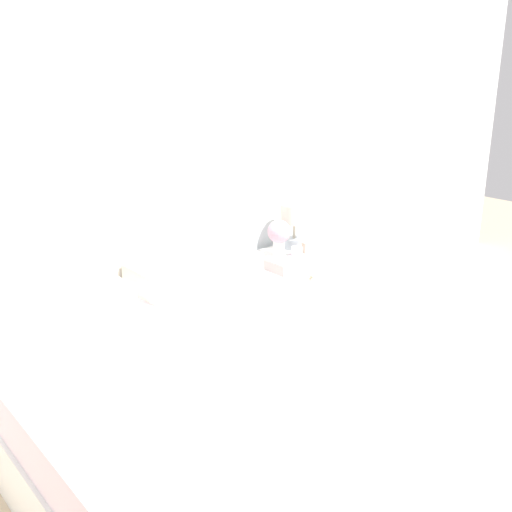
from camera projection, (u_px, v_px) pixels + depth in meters
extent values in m
plane|color=#CCB28E|center=(116.00, 371.00, 3.54)|extent=(12.00, 12.00, 0.00)
cube|color=white|center=(92.00, 149.00, 3.18)|extent=(8.00, 0.06, 2.60)
cube|color=white|center=(218.00, 426.00, 2.73)|extent=(1.73, 2.06, 0.32)
cube|color=white|center=(217.00, 374.00, 2.65)|extent=(1.70, 2.02, 0.22)
cube|color=silver|center=(109.00, 269.00, 3.31)|extent=(1.77, 0.05, 1.29)
cube|color=white|center=(53.00, 307.00, 2.91)|extent=(0.73, 0.36, 0.14)
cube|color=white|center=(195.00, 270.00, 3.41)|extent=(0.73, 0.36, 0.14)
cube|color=white|center=(291.00, 290.00, 4.04)|extent=(0.47, 0.37, 0.54)
sphere|color=#B2AD93|center=(312.00, 277.00, 3.85)|extent=(0.02, 0.02, 0.02)
cylinder|color=#A8B2BC|center=(294.00, 243.00, 4.03)|extent=(0.13, 0.13, 0.07)
cylinder|color=#B7B29E|center=(294.00, 230.00, 4.00)|extent=(0.02, 0.02, 0.11)
cylinder|color=silver|center=(295.00, 213.00, 3.96)|extent=(0.19, 0.19, 0.13)
cylinder|color=white|center=(279.00, 248.00, 3.86)|extent=(0.08, 0.08, 0.11)
sphere|color=#EFB2C6|center=(279.00, 232.00, 3.83)|extent=(0.15, 0.15, 0.15)
sphere|color=#609356|center=(283.00, 236.00, 3.86)|extent=(0.07, 0.07, 0.07)
cylinder|color=white|center=(297.00, 255.00, 3.88)|extent=(0.12, 0.12, 0.01)
cylinder|color=white|center=(297.00, 251.00, 3.87)|extent=(0.07, 0.07, 0.06)
cube|color=beige|center=(307.00, 247.00, 3.93)|extent=(0.06, 0.04, 0.07)
cylinder|color=white|center=(309.00, 248.00, 3.92)|extent=(0.05, 0.00, 0.05)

